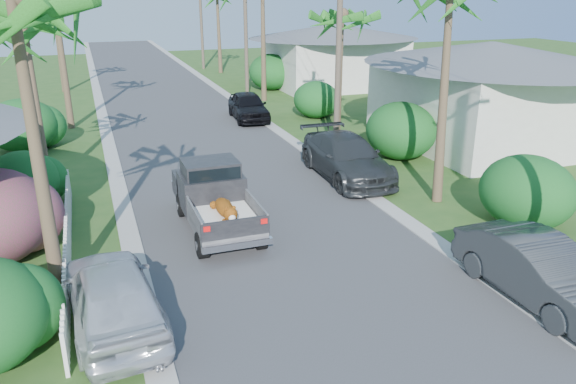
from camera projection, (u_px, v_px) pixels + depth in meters
name	position (u px, v px, depth m)	size (l,w,h in m)	color
ground	(347.00, 319.00, 12.86)	(120.00, 120.00, 0.00)	#2B511E
road	(174.00, 110.00, 34.96)	(8.00, 100.00, 0.02)	#38383A
curb_left	(102.00, 114.00, 33.59)	(0.60, 100.00, 0.06)	#A5A39E
curb_right	(241.00, 105.00, 36.32)	(0.60, 100.00, 0.06)	#A5A39E
pickup_truck	(213.00, 195.00, 17.69)	(1.98, 5.12, 2.06)	black
parked_car_rn	(539.00, 271.00, 13.45)	(1.62, 4.63, 1.53)	#323537
parked_car_rm	(347.00, 158.00, 22.23)	(2.30, 5.66, 1.64)	#2B2E30
parked_car_rf	(248.00, 106.00, 32.05)	(1.84, 4.57, 1.56)	black
parked_car_ln	(112.00, 295.00, 12.32)	(1.88, 4.67, 1.59)	silver
palm_l_b	(22.00, 19.00, 19.20)	(4.40, 4.40, 7.40)	brown
palm_r_b	(341.00, 15.00, 26.18)	(4.40, 4.40, 7.20)	brown
shrub_l_c	(23.00, 181.00, 19.01)	(2.40, 2.64, 2.00)	#15491D
shrub_l_d	(22.00, 125.00, 25.82)	(3.20, 3.52, 2.40)	#15491D
shrub_r_a	(527.00, 192.00, 17.54)	(2.80, 3.08, 2.30)	#15491D
shrub_r_b	(401.00, 131.00, 24.64)	(3.00, 3.30, 2.50)	#15491D
shrub_r_c	(316.00, 99.00, 32.57)	(2.60, 2.86, 2.10)	#15491D
shrub_r_d	(271.00, 72.00, 41.48)	(3.20, 3.52, 2.60)	#15491D
picket_fence	(68.00, 241.00, 15.65)	(0.10, 11.00, 1.00)	white
house_right_near	(487.00, 97.00, 26.84)	(8.00, 9.00, 4.80)	silver
house_right_far	(333.00, 58.00, 42.79)	(9.00, 8.00, 4.60)	silver
utility_pole_b	(339.00, 50.00, 24.56)	(1.60, 0.26, 9.00)	brown
utility_pole_c	(246.00, 28.00, 37.82)	(1.60, 0.26, 9.00)	brown
utility_pole_d	(201.00, 18.00, 51.08)	(1.60, 0.26, 9.00)	brown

